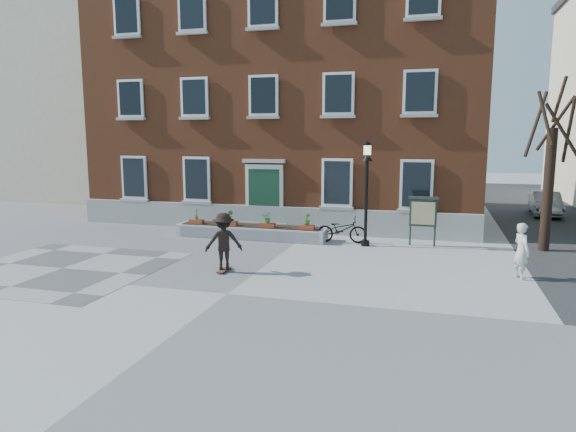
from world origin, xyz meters
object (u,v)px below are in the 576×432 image
(lamp_post, at_px, (367,179))
(notice_board, at_px, (423,213))
(bystander, at_px, (521,251))
(skateboarder, at_px, (224,241))
(parked_car, at_px, (546,204))
(bicycle, at_px, (341,230))

(lamp_post, xyz_separation_m, notice_board, (2.06, 0.61, -1.28))
(bystander, bearing_deg, skateboarder, 74.29)
(parked_car, height_order, notice_board, notice_board)
(parked_car, xyz_separation_m, notice_board, (-5.95, -9.51, 0.64))
(bicycle, relative_size, bystander, 1.19)
(bicycle, distance_m, parked_car, 13.29)
(bicycle, distance_m, bystander, 6.95)
(bicycle, bearing_deg, notice_board, -93.16)
(bicycle, distance_m, skateboarder, 5.92)
(bicycle, relative_size, notice_board, 1.05)
(lamp_post, relative_size, skateboarder, 2.16)
(bicycle, xyz_separation_m, notice_board, (3.05, 0.28, 0.75))
(parked_car, bearing_deg, lamp_post, -125.55)
(bicycle, xyz_separation_m, bystander, (5.92, -3.61, 0.31))
(notice_board, distance_m, skateboarder, 7.97)
(bicycle, relative_size, skateboarder, 1.08)
(parked_car, xyz_separation_m, lamp_post, (-8.01, -10.11, 1.92))
(bystander, distance_m, notice_board, 4.86)
(skateboarder, bearing_deg, lamp_post, 53.52)
(bicycle, xyz_separation_m, skateboarder, (-2.67, -5.27, 0.43))
(bicycle, height_order, notice_board, notice_board)
(bystander, height_order, lamp_post, lamp_post)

